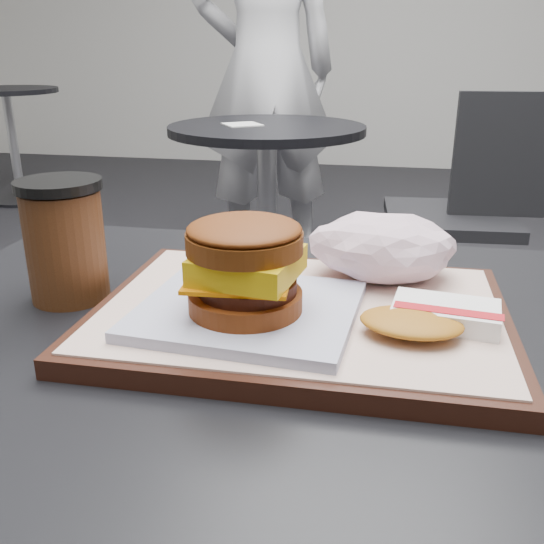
{
  "coord_description": "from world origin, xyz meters",
  "views": [
    {
      "loc": [
        0.08,
        -0.49,
        1.02
      ],
      "look_at": [
        -0.01,
        -0.01,
        0.83
      ],
      "focal_mm": 40.0,
      "sensor_mm": 36.0,
      "label": 1
    }
  ],
  "objects": [
    {
      "name": "crumpled_wrapper",
      "position": [
        0.08,
        0.11,
        0.82
      ],
      "size": [
        0.15,
        0.12,
        0.07
      ],
      "primitive_type": null,
      "color": "white",
      "rests_on": "serving_tray"
    },
    {
      "name": "patron",
      "position": [
        -0.49,
        2.33,
        0.91
      ],
      "size": [
        0.78,
        0.65,
        1.82
      ],
      "primitive_type": "imported",
      "rotation": [
        0.0,
        0.0,
        3.52
      ],
      "color": "silver",
      "rests_on": "ground"
    },
    {
      "name": "serving_tray",
      "position": [
        0.01,
        0.02,
        0.78
      ],
      "size": [
        0.38,
        0.28,
        0.02
      ],
      "color": "black",
      "rests_on": "customer_table"
    },
    {
      "name": "bg_table_mid",
      "position": [
        -2.4,
        3.2,
        0.56
      ],
      "size": [
        0.66,
        0.66,
        0.75
      ],
      "color": "black",
      "rests_on": "ground"
    },
    {
      "name": "napkin",
      "position": [
        -0.44,
        1.63,
        0.75
      ],
      "size": [
        0.17,
        0.17,
        0.0
      ],
      "primitive_type": "cube",
      "rotation": [
        0.0,
        0.0,
        0.59
      ],
      "color": "white",
      "rests_on": "neighbor_table"
    },
    {
      "name": "coffee_cup",
      "position": [
        -0.23,
        0.04,
        0.83
      ],
      "size": [
        0.08,
        0.08,
        0.12
      ],
      "color": "#442210",
      "rests_on": "customer_table"
    },
    {
      "name": "breakfast_sandwich",
      "position": [
        -0.03,
        -0.01,
        0.83
      ],
      "size": [
        0.2,
        0.18,
        0.09
      ],
      "color": "silver",
      "rests_on": "serving_tray"
    },
    {
      "name": "neighbor_chair",
      "position": [
        0.37,
        1.59,
        0.51
      ],
      "size": [
        0.61,
        0.45,
        0.88
      ],
      "color": "#9F9FA4",
      "rests_on": "ground"
    },
    {
      "name": "neighbor_table",
      "position": [
        -0.35,
        1.65,
        0.55
      ],
      "size": [
        0.7,
        0.7,
        0.75
      ],
      "color": "black",
      "rests_on": "ground"
    },
    {
      "name": "hash_brown",
      "position": [
        0.13,
        -0.0,
        0.8
      ],
      "size": [
        0.12,
        0.1,
        0.02
      ],
      "color": "white",
      "rests_on": "serving_tray"
    },
    {
      "name": "customer_table",
      "position": [
        0.0,
        0.0,
        0.58
      ],
      "size": [
        0.8,
        0.6,
        0.77
      ],
      "color": "#A5A5AA",
      "rests_on": "ground"
    }
  ]
}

